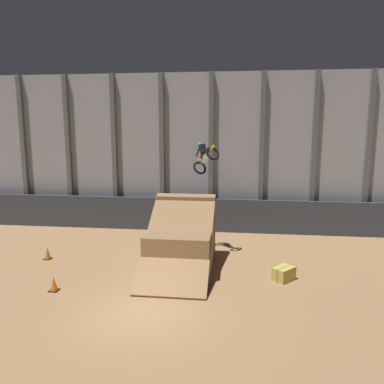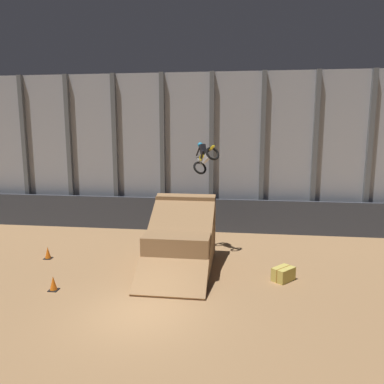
{
  "view_description": "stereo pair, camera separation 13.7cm",
  "coord_description": "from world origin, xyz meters",
  "px_view_note": "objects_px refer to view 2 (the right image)",
  "views": [
    {
      "loc": [
        3.18,
        -11.61,
        6.27
      ],
      "look_at": [
        0.96,
        6.32,
        3.17
      ],
      "focal_mm": 35.0,
      "sensor_mm": 36.0,
      "label": 1
    },
    {
      "loc": [
        3.32,
        -11.59,
        6.27
      ],
      "look_at": [
        0.96,
        6.32,
        3.17
      ],
      "focal_mm": 35.0,
      "sensor_mm": 36.0,
      "label": 2
    }
  ],
  "objects_px": {
    "rider_bike_solo": "(205,157)",
    "hay_bale_trackside": "(283,274)",
    "dirt_ramp": "(181,243)",
    "traffic_cone_near_ramp": "(48,253)",
    "traffic_cone_arena_edge": "(53,284)"
  },
  "relations": [
    {
      "from": "dirt_ramp",
      "to": "rider_bike_solo",
      "type": "height_order",
      "value": "rider_bike_solo"
    },
    {
      "from": "dirt_ramp",
      "to": "rider_bike_solo",
      "type": "relative_size",
      "value": 2.95
    },
    {
      "from": "hay_bale_trackside",
      "to": "dirt_ramp",
      "type": "bearing_deg",
      "value": 165.01
    },
    {
      "from": "rider_bike_solo",
      "to": "traffic_cone_arena_edge",
      "type": "relative_size",
      "value": 3.03
    },
    {
      "from": "traffic_cone_near_ramp",
      "to": "hay_bale_trackside",
      "type": "bearing_deg",
      "value": -6.2
    },
    {
      "from": "traffic_cone_near_ramp",
      "to": "dirt_ramp",
      "type": "bearing_deg",
      "value": -0.0
    },
    {
      "from": "traffic_cone_near_ramp",
      "to": "hay_bale_trackside",
      "type": "height_order",
      "value": "traffic_cone_near_ramp"
    },
    {
      "from": "rider_bike_solo",
      "to": "traffic_cone_near_ramp",
      "type": "relative_size",
      "value": 3.03
    },
    {
      "from": "rider_bike_solo",
      "to": "traffic_cone_arena_edge",
      "type": "height_order",
      "value": "rider_bike_solo"
    },
    {
      "from": "rider_bike_solo",
      "to": "hay_bale_trackside",
      "type": "height_order",
      "value": "rider_bike_solo"
    },
    {
      "from": "dirt_ramp",
      "to": "traffic_cone_arena_edge",
      "type": "distance_m",
      "value": 5.69
    },
    {
      "from": "dirt_ramp",
      "to": "hay_bale_trackside",
      "type": "relative_size",
      "value": 4.85
    },
    {
      "from": "rider_bike_solo",
      "to": "hay_bale_trackside",
      "type": "distance_m",
      "value": 6.72
    },
    {
      "from": "hay_bale_trackside",
      "to": "traffic_cone_arena_edge",
      "type": "bearing_deg",
      "value": -166.49
    },
    {
      "from": "traffic_cone_arena_edge",
      "to": "rider_bike_solo",
      "type": "bearing_deg",
      "value": 45.52
    }
  ]
}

